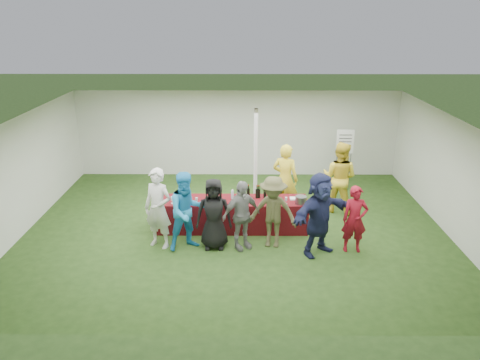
{
  "coord_description": "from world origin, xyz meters",
  "views": [
    {
      "loc": [
        0.17,
        -10.29,
        4.95
      ],
      "look_at": [
        0.11,
        -0.02,
        1.25
      ],
      "focal_mm": 35.0,
      "sensor_mm": 36.0,
      "label": 1
    }
  ],
  "objects_px": {
    "dump_bucket": "(301,200)",
    "wine_list_sign": "(345,146)",
    "customer_1": "(187,211)",
    "customer_6": "(355,219)",
    "serving_table": "(232,214)",
    "staff_pourer": "(285,179)",
    "customer_2": "(214,214)",
    "customer_4": "(273,212)",
    "customer_5": "(319,214)",
    "staff_back": "(339,177)",
    "customer_3": "(241,215)",
    "customer_0": "(158,209)"
  },
  "relations": [
    {
      "from": "customer_2",
      "to": "customer_5",
      "type": "bearing_deg",
      "value": -7.57
    },
    {
      "from": "customer_4",
      "to": "customer_5",
      "type": "height_order",
      "value": "customer_5"
    },
    {
      "from": "staff_pourer",
      "to": "customer_1",
      "type": "height_order",
      "value": "staff_pourer"
    },
    {
      "from": "dump_bucket",
      "to": "wine_list_sign",
      "type": "bearing_deg",
      "value": 61.61
    },
    {
      "from": "dump_bucket",
      "to": "customer_2",
      "type": "xyz_separation_m",
      "value": [
        -1.98,
        -0.73,
        -0.04
      ]
    },
    {
      "from": "staff_back",
      "to": "customer_1",
      "type": "height_order",
      "value": "staff_back"
    },
    {
      "from": "serving_table",
      "to": "wine_list_sign",
      "type": "xyz_separation_m",
      "value": [
        3.2,
        2.7,
        0.94
      ]
    },
    {
      "from": "customer_6",
      "to": "serving_table",
      "type": "bearing_deg",
      "value": 159.01
    },
    {
      "from": "customer_1",
      "to": "customer_5",
      "type": "height_order",
      "value": "customer_5"
    },
    {
      "from": "customer_3",
      "to": "customer_0",
      "type": "bearing_deg",
      "value": 145.78
    },
    {
      "from": "dump_bucket",
      "to": "customer_3",
      "type": "relative_size",
      "value": 0.17
    },
    {
      "from": "serving_table",
      "to": "staff_back",
      "type": "xyz_separation_m",
      "value": [
        2.76,
        1.09,
        0.56
      ]
    },
    {
      "from": "wine_list_sign",
      "to": "customer_2",
      "type": "height_order",
      "value": "wine_list_sign"
    },
    {
      "from": "staff_pourer",
      "to": "customer_1",
      "type": "distance_m",
      "value": 3.01
    },
    {
      "from": "customer_5",
      "to": "customer_0",
      "type": "bearing_deg",
      "value": 138.75
    },
    {
      "from": "customer_3",
      "to": "customer_5",
      "type": "height_order",
      "value": "customer_5"
    },
    {
      "from": "serving_table",
      "to": "customer_2",
      "type": "distance_m",
      "value": 1.1
    },
    {
      "from": "customer_1",
      "to": "customer_5",
      "type": "relative_size",
      "value": 0.97
    },
    {
      "from": "wine_list_sign",
      "to": "customer_2",
      "type": "relative_size",
      "value": 1.12
    },
    {
      "from": "serving_table",
      "to": "staff_pourer",
      "type": "bearing_deg",
      "value": 35.64
    },
    {
      "from": "staff_pourer",
      "to": "staff_back",
      "type": "bearing_deg",
      "value": -150.82
    },
    {
      "from": "staff_back",
      "to": "customer_4",
      "type": "xyz_separation_m",
      "value": [
        -1.83,
        -1.96,
        -0.12
      ]
    },
    {
      "from": "customer_4",
      "to": "customer_5",
      "type": "xyz_separation_m",
      "value": [
        0.97,
        -0.32,
        0.1
      ]
    },
    {
      "from": "staff_pourer",
      "to": "customer_4",
      "type": "height_order",
      "value": "staff_pourer"
    },
    {
      "from": "customer_2",
      "to": "customer_6",
      "type": "bearing_deg",
      "value": -3.94
    },
    {
      "from": "wine_list_sign",
      "to": "staff_back",
      "type": "xyz_separation_m",
      "value": [
        -0.44,
        -1.62,
        -0.38
      ]
    },
    {
      "from": "customer_1",
      "to": "customer_5",
      "type": "distance_m",
      "value": 2.84
    },
    {
      "from": "staff_pourer",
      "to": "staff_back",
      "type": "distance_m",
      "value": 1.41
    },
    {
      "from": "staff_back",
      "to": "serving_table",
      "type": "bearing_deg",
      "value": 51.05
    },
    {
      "from": "dump_bucket",
      "to": "customer_0",
      "type": "height_order",
      "value": "customer_0"
    },
    {
      "from": "customer_0",
      "to": "staff_back",
      "type": "bearing_deg",
      "value": 48.65
    },
    {
      "from": "dump_bucket",
      "to": "customer_3",
      "type": "height_order",
      "value": "customer_3"
    },
    {
      "from": "customer_2",
      "to": "serving_table",
      "type": "bearing_deg",
      "value": 67.73
    },
    {
      "from": "staff_pourer",
      "to": "customer_5",
      "type": "xyz_separation_m",
      "value": [
        0.54,
        -2.17,
        -0.01
      ]
    },
    {
      "from": "customer_5",
      "to": "staff_pourer",
      "type": "bearing_deg",
      "value": 67.78
    },
    {
      "from": "staff_back",
      "to": "customer_3",
      "type": "xyz_separation_m",
      "value": [
        -2.52,
        -2.07,
        -0.15
      ]
    },
    {
      "from": "serving_table",
      "to": "customer_6",
      "type": "bearing_deg",
      "value": -22.19
    },
    {
      "from": "dump_bucket",
      "to": "customer_3",
      "type": "distance_m",
      "value": 1.58
    },
    {
      "from": "wine_list_sign",
      "to": "customer_2",
      "type": "distance_m",
      "value": 5.13
    },
    {
      "from": "serving_table",
      "to": "staff_pourer",
      "type": "xyz_separation_m",
      "value": [
        1.35,
        0.97,
        0.55
      ]
    },
    {
      "from": "staff_pourer",
      "to": "customer_4",
      "type": "relative_size",
      "value": 1.13
    },
    {
      "from": "serving_table",
      "to": "dump_bucket",
      "type": "bearing_deg",
      "value": -7.75
    },
    {
      "from": "serving_table",
      "to": "customer_6",
      "type": "distance_m",
      "value": 2.91
    },
    {
      "from": "customer_0",
      "to": "dump_bucket",
      "type": "bearing_deg",
      "value": 36.05
    },
    {
      "from": "serving_table",
      "to": "customer_1",
      "type": "distance_m",
      "value": 1.45
    },
    {
      "from": "customer_1",
      "to": "customer_6",
      "type": "height_order",
      "value": "customer_1"
    },
    {
      "from": "dump_bucket",
      "to": "customer_2",
      "type": "relative_size",
      "value": 0.16
    },
    {
      "from": "customer_1",
      "to": "customer_4",
      "type": "height_order",
      "value": "customer_1"
    },
    {
      "from": "staff_back",
      "to": "customer_2",
      "type": "relative_size",
      "value": 1.16
    },
    {
      "from": "customer_4",
      "to": "customer_6",
      "type": "distance_m",
      "value": 1.76
    }
  ]
}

